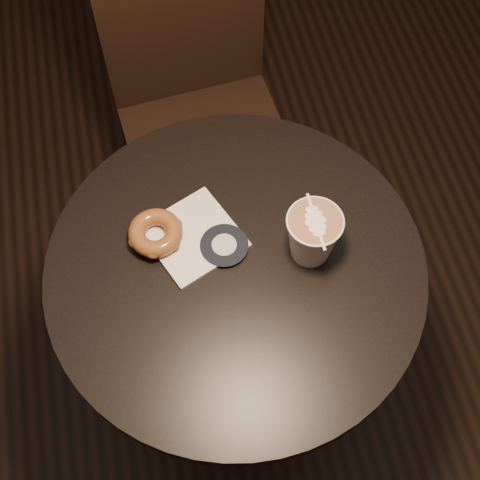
{
  "coord_description": "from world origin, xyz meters",
  "views": [
    {
      "loc": [
        -0.11,
        -0.53,
        1.84
      ],
      "look_at": [
        0.01,
        0.03,
        0.79
      ],
      "focal_mm": 50.0,
      "sensor_mm": 36.0,
      "label": 1
    }
  ],
  "objects_px": {
    "doughnut": "(155,233)",
    "cafe_table": "(236,307)",
    "pastry_bag": "(193,237)",
    "chair": "(196,87)",
    "latte_cup": "(312,236)"
  },
  "relations": [
    {
      "from": "cafe_table",
      "to": "doughnut",
      "type": "height_order",
      "value": "doughnut"
    },
    {
      "from": "cafe_table",
      "to": "pastry_bag",
      "type": "relative_size",
      "value": 4.82
    },
    {
      "from": "pastry_bag",
      "to": "cafe_table",
      "type": "bearing_deg",
      "value": -71.29
    },
    {
      "from": "pastry_bag",
      "to": "latte_cup",
      "type": "relative_size",
      "value": 1.39
    },
    {
      "from": "latte_cup",
      "to": "cafe_table",
      "type": "bearing_deg",
      "value": 179.67
    },
    {
      "from": "pastry_bag",
      "to": "latte_cup",
      "type": "bearing_deg",
      "value": -42.84
    },
    {
      "from": "pastry_bag",
      "to": "chair",
      "type": "bearing_deg",
      "value": 57.2
    },
    {
      "from": "latte_cup",
      "to": "doughnut",
      "type": "bearing_deg",
      "value": 162.89
    },
    {
      "from": "cafe_table",
      "to": "pastry_bag",
      "type": "height_order",
      "value": "pastry_bag"
    },
    {
      "from": "doughnut",
      "to": "latte_cup",
      "type": "height_order",
      "value": "latte_cup"
    },
    {
      "from": "cafe_table",
      "to": "latte_cup",
      "type": "bearing_deg",
      "value": -0.33
    },
    {
      "from": "chair",
      "to": "doughnut",
      "type": "distance_m",
      "value": 0.58
    },
    {
      "from": "cafe_table",
      "to": "chair",
      "type": "xyz_separation_m",
      "value": [
        0.02,
        0.6,
        0.01
      ]
    },
    {
      "from": "chair",
      "to": "doughnut",
      "type": "height_order",
      "value": "chair"
    },
    {
      "from": "doughnut",
      "to": "cafe_table",
      "type": "bearing_deg",
      "value": -32.1
    }
  ]
}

